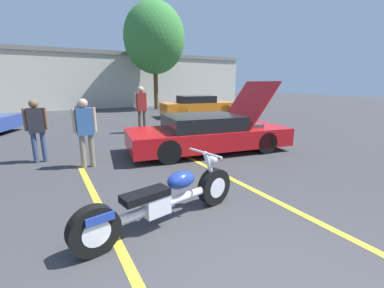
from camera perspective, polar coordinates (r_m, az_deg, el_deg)
parking_stripe_middle at (r=4.27m, az=-18.95°, el=-14.80°), size 0.12×5.39×0.01m
parking_stripe_back at (r=5.35m, az=10.39°, el=-8.43°), size 0.12×5.39×0.01m
far_building at (r=23.20m, az=-27.31°, el=12.88°), size 32.00×4.20×4.40m
tree_background at (r=20.32m, az=-8.37°, el=22.24°), size 4.40×4.40×7.68m
motorcycle at (r=3.69m, az=-6.29°, el=-12.31°), size 2.58×0.81×0.94m
show_car_hood_open at (r=7.58m, az=3.74°, el=2.48°), size 4.88×2.65×2.02m
parked_car_right_row at (r=15.54m, az=1.42°, el=8.37°), size 4.63×2.38×1.24m
spectator_near_motorcycle at (r=10.47m, az=-11.18°, el=8.45°), size 0.52×0.24×1.84m
spectator_midground at (r=6.46m, az=-22.66°, el=3.40°), size 0.52×0.21×1.63m
spectator_far_lot at (r=7.45m, az=-31.30°, el=3.44°), size 0.52×0.21×1.58m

